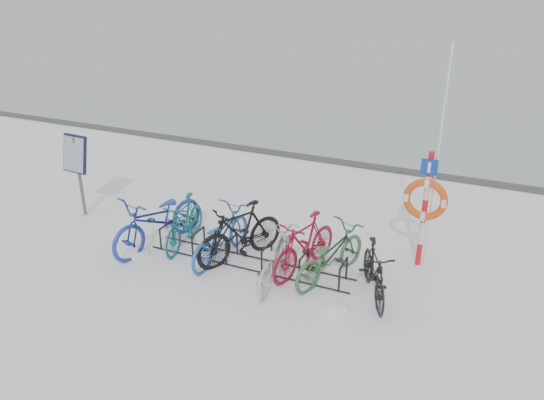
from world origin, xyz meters
TOP-DOWN VIEW (x-y plane):
  - ground at (0.00, 0.00)m, footprint 900.00×900.00m
  - quay_edge at (0.00, 5.90)m, footprint 400.00×0.25m
  - bike_rack at (0.00, 0.00)m, footprint 4.00×0.48m
  - info_board at (-4.27, 0.40)m, footprint 0.63×0.27m
  - lifebuoy_station at (2.87, 1.19)m, footprint 0.77×0.22m
  - bike_0 at (-1.92, -0.06)m, footprint 1.27×2.35m
  - bike_1 at (-1.49, 0.18)m, footprint 0.70×1.74m
  - bike_2 at (-0.60, 0.01)m, footprint 0.77×1.91m
  - bike_3 at (-0.24, 0.13)m, footprint 1.37×1.92m
  - bike_4 at (0.64, -0.32)m, footprint 0.82×1.85m
  - bike_5 at (1.00, 0.22)m, footprint 0.98×1.89m
  - bike_6 at (1.50, 0.16)m, footprint 1.23×1.98m
  - bike_7 at (2.35, -0.07)m, footprint 1.09×1.65m
  - snow_drifts at (0.12, -0.00)m, footprint 4.55×2.04m

SIDE VIEW (x-z plane):
  - ground at x=0.00m, z-range 0.00..0.00m
  - snow_drifts at x=0.12m, z-range -0.09..0.09m
  - quay_edge at x=0.00m, z-range 0.00..0.10m
  - bike_rack at x=0.00m, z-range -0.05..0.41m
  - bike_4 at x=0.64m, z-range 0.00..0.94m
  - bike_7 at x=2.35m, z-range 0.00..0.97m
  - bike_6 at x=1.50m, z-range 0.00..0.98m
  - bike_2 at x=-0.60m, z-range 0.00..0.98m
  - bike_1 at x=-1.49m, z-range 0.00..1.01m
  - bike_5 at x=1.00m, z-range 0.00..1.09m
  - bike_3 at x=-0.24m, z-range 0.00..1.14m
  - bike_0 at x=-1.92m, z-range 0.00..1.17m
  - info_board at x=-4.27m, z-range 0.41..2.24m
  - lifebuoy_station at x=2.87m, z-range -0.66..3.34m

